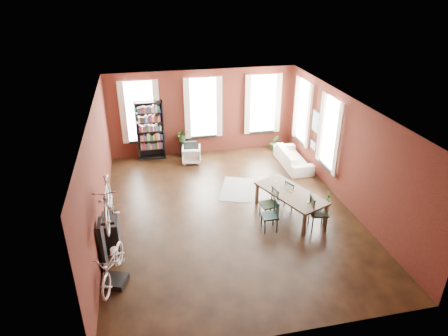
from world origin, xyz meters
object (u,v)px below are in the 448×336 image
object	(u,v)px
dining_chair_d	(293,194)
console_table	(111,232)
white_armchair	(191,154)
dining_chair_b	(268,204)
bike_trainer	(115,281)
dining_chair_a	(270,216)
plant_stand	(184,148)
bookshelf	(150,131)
bicycle_floor	(110,249)
dining_chair_c	(318,213)
cream_sofa	(293,155)
dining_table	(290,203)

from	to	relation	value
dining_chair_d	console_table	size ratio (longest dim) A/B	1.09
white_armchair	dining_chair_d	bearing A→B (deg)	132.87
dining_chair_b	bike_trainer	xyz separation A→B (m)	(-4.17, -1.83, -0.40)
dining_chair_a	plant_stand	world-z (taller)	dining_chair_a
bookshelf	bicycle_floor	xyz separation A→B (m)	(-1.17, -6.69, -0.12)
dining_chair_d	dining_chair_c	bearing A→B (deg)	168.77
cream_sofa	console_table	bearing A→B (deg)	119.33
bookshelf	console_table	distance (m)	5.40
bicycle_floor	cream_sofa	bearing A→B (deg)	51.53
cream_sofa	console_table	size ratio (longest dim) A/B	2.60
dining_chair_a	cream_sofa	xyz separation A→B (m)	(2.09, 3.69, -0.04)
dining_chair_c	console_table	size ratio (longest dim) A/B	1.27
bookshelf	dining_chair_b	bearing A→B (deg)	-58.30
dining_table	plant_stand	world-z (taller)	dining_table
white_armchair	cream_sofa	world-z (taller)	cream_sofa
dining_chair_c	plant_stand	size ratio (longest dim) A/B	1.75
dining_chair_b	dining_chair_c	world-z (taller)	dining_chair_c
dining_chair_d	bike_trainer	bearing A→B (deg)	90.57
bike_trainer	white_armchair	bearing A→B (deg)	66.87
dining_chair_d	bookshelf	bearing A→B (deg)	17.89
console_table	plant_stand	bearing A→B (deg)	64.44
dining_chair_b	bike_trainer	bearing A→B (deg)	-74.30
dining_chair_b	console_table	xyz separation A→B (m)	(-4.28, -0.35, -0.07)
bookshelf	console_table	size ratio (longest dim) A/B	2.75
dining_chair_b	white_armchair	world-z (taller)	dining_chair_b
dining_chair_a	dining_chair_d	world-z (taller)	dining_chair_a
white_armchair	bookshelf	bearing A→B (deg)	-16.75
cream_sofa	bicycle_floor	bearing A→B (deg)	129.23
white_armchair	bike_trainer	world-z (taller)	white_armchair
dining_table	dining_chair_a	size ratio (longest dim) A/B	2.38
dining_chair_c	white_armchair	distance (m)	5.66
dining_table	bookshelf	distance (m)	6.06
bookshelf	white_armchair	distance (m)	1.72
dining_chair_d	dining_table	bearing A→B (deg)	124.82
dining_chair_b	bicycle_floor	distance (m)	4.58
console_table	bookshelf	bearing A→B (deg)	76.17
dining_chair_c	cream_sofa	xyz separation A→B (m)	(0.79, 3.90, -0.10)
dining_table	bike_trainer	bearing A→B (deg)	179.14
dining_chair_b	dining_chair_c	distance (m)	1.38
bike_trainer	console_table	xyz separation A→B (m)	(-0.10, 1.48, 0.33)
console_table	bicycle_floor	bearing A→B (deg)	-85.64
dining_chair_a	console_table	distance (m)	4.14
cream_sofa	bike_trainer	distance (m)	7.90
dining_chair_b	cream_sofa	world-z (taller)	dining_chair_b
dining_chair_b	cream_sofa	size ratio (longest dim) A/B	0.45
dining_table	dining_chair_d	xyz separation A→B (m)	(0.23, 0.37, 0.07)
dining_table	dining_chair_a	world-z (taller)	dining_chair_a
dining_chair_d	bookshelf	distance (m)	5.91
dining_chair_c	bookshelf	bearing A→B (deg)	44.98
dining_chair_b	white_armchair	distance (m)	4.48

